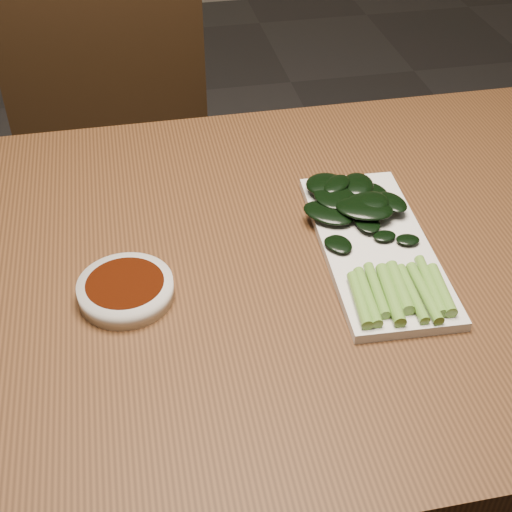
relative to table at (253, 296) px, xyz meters
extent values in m
cube|color=#472914|center=(0.00, 0.00, 0.05)|extent=(1.40, 0.80, 0.04)
cylinder|color=#472914|center=(0.64, 0.34, -0.32)|extent=(0.05, 0.05, 0.71)
cube|color=black|center=(-0.16, 0.59, -0.25)|extent=(0.49, 0.49, 0.04)
cylinder|color=black|center=(-0.34, 0.38, -0.47)|extent=(0.04, 0.04, 0.41)
cylinder|color=black|center=(0.05, 0.41, -0.47)|extent=(0.04, 0.04, 0.41)
cylinder|color=black|center=(-0.37, 0.77, -0.47)|extent=(0.04, 0.04, 0.41)
cylinder|color=black|center=(0.01, 0.80, -0.47)|extent=(0.04, 0.04, 0.41)
cube|color=black|center=(-0.18, 0.79, -0.01)|extent=(0.45, 0.07, 0.44)
cylinder|color=silver|center=(-0.17, -0.05, 0.08)|extent=(0.12, 0.12, 0.02)
cylinder|color=#341004|center=(-0.17, -0.05, 0.09)|extent=(0.10, 0.10, 0.00)
cube|color=silver|center=(0.17, -0.02, 0.08)|extent=(0.16, 0.34, 0.01)
cylinder|color=#629433|center=(0.11, -0.13, 0.09)|extent=(0.02, 0.09, 0.01)
cylinder|color=#629433|center=(0.12, -0.13, 0.09)|extent=(0.02, 0.10, 0.01)
cylinder|color=#629433|center=(0.13, -0.12, 0.09)|extent=(0.02, 0.09, 0.01)
cylinder|color=#629433|center=(0.15, -0.13, 0.09)|extent=(0.03, 0.10, 0.02)
cylinder|color=#629433|center=(0.16, -0.12, 0.09)|extent=(0.02, 0.09, 0.02)
cylinder|color=#629433|center=(0.17, -0.13, 0.09)|extent=(0.02, 0.10, 0.01)
cylinder|color=#629433|center=(0.19, -0.13, 0.09)|extent=(0.02, 0.10, 0.01)
cylinder|color=#629433|center=(0.20, -0.12, 0.09)|extent=(0.02, 0.10, 0.01)
cylinder|color=#629433|center=(0.21, -0.13, 0.09)|extent=(0.02, 0.09, 0.02)
ellipsoid|color=black|center=(0.12, 0.05, 0.09)|extent=(0.09, 0.09, 0.01)
ellipsoid|color=black|center=(0.17, 0.05, 0.10)|extent=(0.08, 0.08, 0.01)
ellipsoid|color=black|center=(0.13, 0.08, 0.10)|extent=(0.07, 0.08, 0.01)
ellipsoid|color=black|center=(0.19, 0.07, 0.09)|extent=(0.06, 0.04, 0.01)
ellipsoid|color=black|center=(0.18, 0.11, 0.10)|extent=(0.06, 0.07, 0.01)
ellipsoid|color=black|center=(0.14, 0.06, 0.09)|extent=(0.07, 0.07, 0.01)
ellipsoid|color=black|center=(0.13, 0.11, 0.10)|extent=(0.08, 0.08, 0.02)
ellipsoid|color=black|center=(0.16, 0.02, 0.09)|extent=(0.04, 0.05, 0.01)
ellipsoid|color=black|center=(0.19, 0.09, 0.09)|extent=(0.05, 0.07, 0.01)
ellipsoid|color=black|center=(0.18, 0.05, 0.10)|extent=(0.07, 0.07, 0.01)
ellipsoid|color=black|center=(0.14, 0.10, 0.10)|extent=(0.06, 0.06, 0.01)
ellipsoid|color=black|center=(0.21, 0.05, 0.10)|extent=(0.05, 0.06, 0.01)
ellipsoid|color=black|center=(0.18, 0.05, 0.11)|extent=(0.06, 0.06, 0.01)
ellipsoid|color=black|center=(0.17, 0.04, 0.10)|extent=(0.10, 0.08, 0.01)
ellipsoid|color=black|center=(0.21, -0.03, 0.09)|extent=(0.04, 0.03, 0.01)
ellipsoid|color=black|center=(0.11, -0.02, 0.09)|extent=(0.04, 0.05, 0.01)
ellipsoid|color=black|center=(0.18, -0.01, 0.09)|extent=(0.03, 0.03, 0.01)
ellipsoid|color=black|center=(0.11, -0.02, 0.09)|extent=(0.05, 0.05, 0.01)
camera|label=1|loc=(-0.14, -0.73, 0.69)|focal=50.00mm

